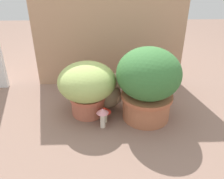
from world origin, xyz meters
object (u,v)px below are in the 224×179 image
Objects in this scene: grass_planter at (87,86)px; mushroom_ornament_red at (105,111)px; cat at (105,93)px; leafy_planter at (148,82)px; mushroom_ornament_pink at (103,114)px.

grass_planter is 0.21m from mushroom_ornament_red.
leafy_planter is at bearing -23.25° from cat.
cat is 0.17m from mushroom_ornament_red.
grass_planter reaches higher than mushroom_ornament_red.
mushroom_ornament_red is at bearing -92.43° from cat.
mushroom_ornament_pink is 1.25× the size of mushroom_ornament_red.
mushroom_ornament_pink is at bearing -158.93° from leafy_planter.
grass_planter is 2.73× the size of mushroom_ornament_pink.
leafy_planter reaches higher than grass_planter.
cat is at bearing 87.57° from mushroom_ornament_red.
leafy_planter is (0.39, -0.06, 0.05)m from grass_planter.
leafy_planter reaches higher than mushroom_ornament_red.
mushroom_ornament_red is (0.11, -0.11, -0.13)m from grass_planter.
grass_planter is 0.79× the size of leafy_planter.
leafy_planter is at bearing 21.07° from mushroom_ornament_pink.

